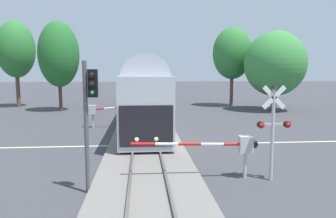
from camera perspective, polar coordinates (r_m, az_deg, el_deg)
ground_plane at (r=19.56m, az=-4.01°, el=-6.47°), size 220.00×220.00×0.00m
road_centre_stripe at (r=19.56m, az=-4.01°, el=-6.45°), size 44.00×0.20×0.01m
railway_track at (r=19.54m, az=-4.02°, el=-6.19°), size 4.40×80.00×0.32m
commuter_train at (r=34.90m, az=-4.44°, el=4.05°), size 3.04×40.54×5.16m
crossing_gate_near at (r=13.64m, az=11.59°, el=-6.47°), size 5.34×0.40×1.80m
crossing_signal_mast at (r=13.57m, az=18.36°, el=-2.19°), size 1.36×0.44×4.03m
crossing_gate_far at (r=25.74m, az=-12.32°, el=-0.14°), size 5.10×0.40×1.87m
traffic_signal_median at (r=11.78m, az=-13.89°, el=0.60°), size 0.53×0.38×4.87m
pine_left_background at (r=43.70m, az=-25.63°, el=9.59°), size 4.55×4.55×10.55m
oak_behind_train at (r=37.52m, az=-19.00°, el=9.25°), size 4.43×4.43×9.91m
oak_far_right at (r=41.12m, az=11.46°, el=9.75°), size 4.88×4.88×9.88m
maple_right_background at (r=37.69m, az=18.63°, el=7.73°), size 6.79×6.79×8.91m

